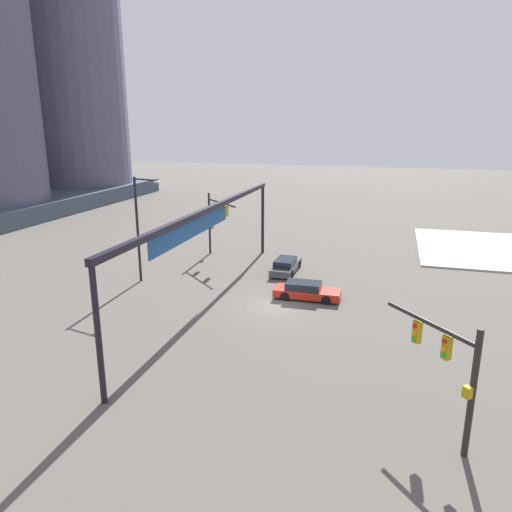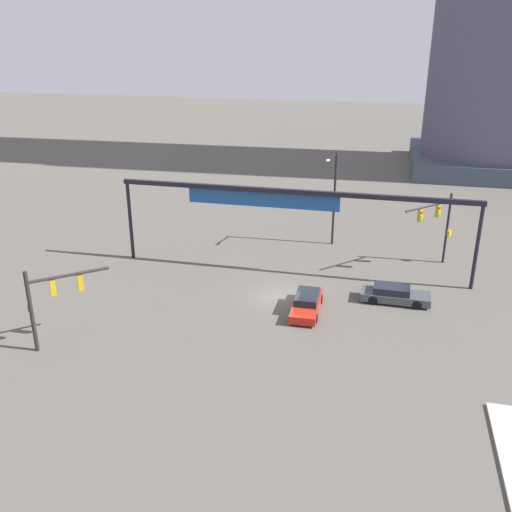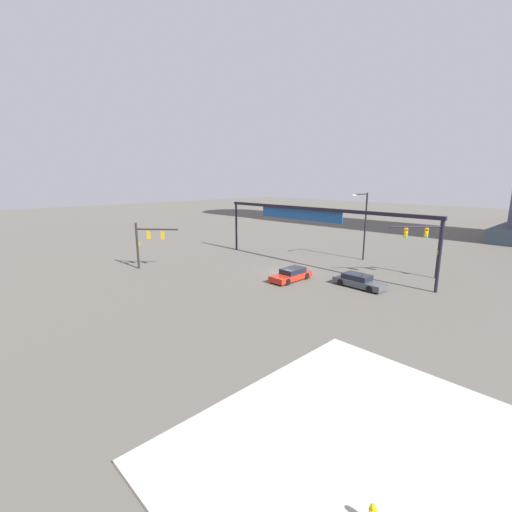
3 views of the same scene
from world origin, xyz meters
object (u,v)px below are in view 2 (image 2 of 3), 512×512
(traffic_signal_opposite_side, at_px, (438,220))
(sedan_car_approaching, at_px, (394,294))
(sedan_car_waiting_far, at_px, (307,303))
(traffic_signal_near_corner, at_px, (49,296))
(streetlamp_curved_arm, at_px, (334,193))

(traffic_signal_opposite_side, distance_m, sedan_car_approaching, 8.63)
(traffic_signal_opposite_side, xyz_separation_m, sedan_car_waiting_far, (-8.80, -10.13, -3.36))
(traffic_signal_near_corner, height_order, sedan_car_waiting_far, traffic_signal_near_corner)
(traffic_signal_opposite_side, relative_size, streetlamp_curved_arm, 0.71)
(traffic_signal_near_corner, bearing_deg, sedan_car_waiting_far, -11.54)
(traffic_signal_opposite_side, bearing_deg, sedan_car_waiting_far, 2.00)
(streetlamp_curved_arm, bearing_deg, traffic_signal_opposite_side, 84.24)
(sedan_car_approaching, bearing_deg, traffic_signal_near_corner, -150.63)
(traffic_signal_opposite_side, xyz_separation_m, streetlamp_curved_arm, (-8.55, 2.94, 0.84))
(streetlamp_curved_arm, distance_m, sedan_car_waiting_far, 13.73)
(traffic_signal_opposite_side, height_order, streetlamp_curved_arm, streetlamp_curved_arm)
(traffic_signal_near_corner, xyz_separation_m, streetlamp_curved_arm, (14.41, 21.08, 1.43))
(traffic_signal_near_corner, relative_size, traffic_signal_opposite_side, 0.88)
(sedan_car_approaching, distance_m, sedan_car_waiting_far, 6.42)
(sedan_car_waiting_far, bearing_deg, traffic_signal_near_corner, -61.03)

